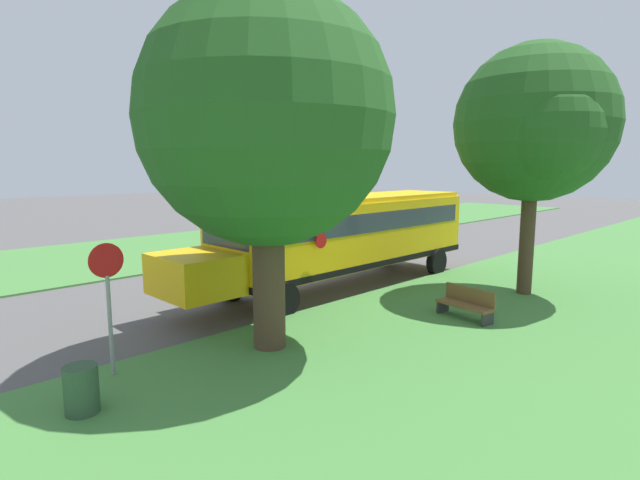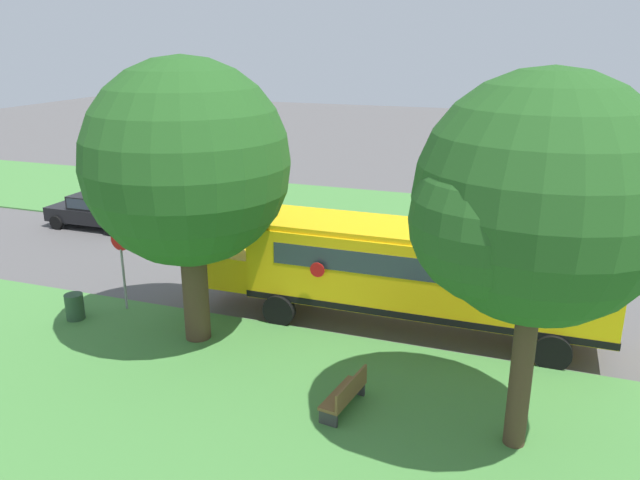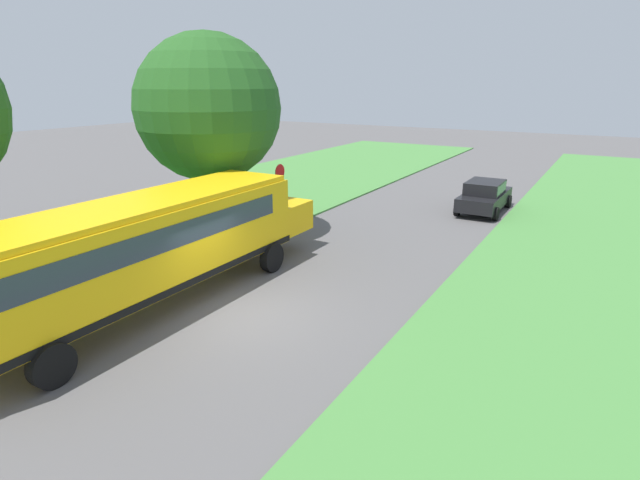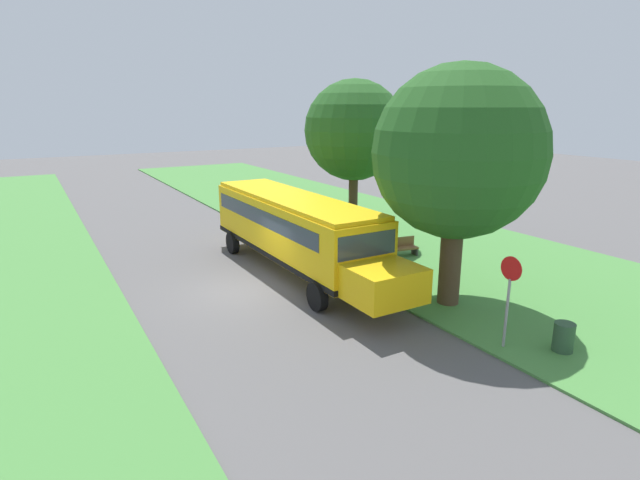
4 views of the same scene
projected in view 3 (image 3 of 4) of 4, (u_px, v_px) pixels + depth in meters
The scene contains 9 objects.
ground_plane at pixel (249, 315), 13.90m from camera, with size 120.00×120.00×0.00m, color #565454.
grass_verge at pixel (39, 254), 18.76m from camera, with size 12.00×80.00×0.08m, color #47843D.
grass_far_side at pixel (621, 420), 9.51m from camera, with size 10.00×80.00×0.07m, color #47843D.
school_bus at pixel (152, 242), 13.94m from camera, with size 2.84×12.42×3.16m.
car_black_nearest at pixel (485, 195), 24.71m from camera, with size 2.02×4.40×1.56m.
oak_tree_roadside_mid at pixel (210, 107), 19.05m from camera, with size 5.59×5.59×8.04m.
stop_sign at pixel (280, 187), 22.29m from camera, with size 0.08×0.68×2.74m.
park_bench at pixel (69, 255), 17.31m from camera, with size 1.66×0.73×0.92m.
trash_bin at pixel (273, 207), 24.10m from camera, with size 0.56×0.56×0.90m, color #2D4C33.
Camera 3 is at (8.15, -9.84, 6.20)m, focal length 28.00 mm.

